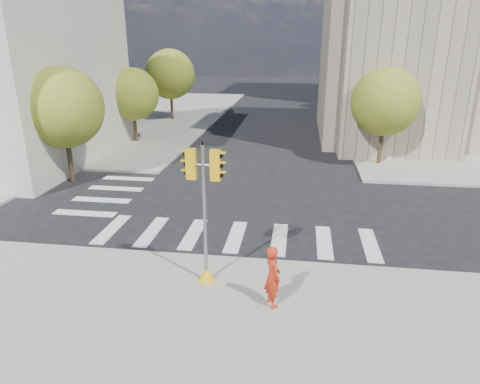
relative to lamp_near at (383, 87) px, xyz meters
name	(u,v)px	position (x,y,z in m)	size (l,w,h in m)	color
ground	(244,218)	(-8.00, -14.00, -4.58)	(160.00, 160.00, 0.00)	black
sidewalk_far_left	(93,114)	(-28.00, 12.00, -4.50)	(28.00, 40.00, 0.15)	gray
civic_building	(478,46)	(7.59, 5.12, 2.68)	(26.00, 16.00, 19.39)	gray
tree_lw_near	(63,108)	(-18.50, -10.00, -0.38)	(4.40, 4.40, 6.41)	#382616
tree_lw_mid	(132,94)	(-18.50, 0.00, -0.82)	(4.00, 4.00, 5.77)	#382616
tree_lw_far	(170,74)	(-18.50, 10.00, -0.04)	(4.80, 4.80, 6.95)	#382616
tree_re_near	(385,102)	(-0.50, -4.00, -0.53)	(4.20, 4.20, 6.16)	#382616
tree_re_mid	(361,80)	(-0.50, 8.00, -0.23)	(4.60, 4.60, 6.66)	#382616
tree_re_far	(348,76)	(-0.50, 20.00, -0.71)	(4.00, 4.00, 5.88)	#382616
lamp_near	(383,87)	(0.00, 0.00, 0.00)	(0.35, 0.18, 8.11)	black
lamp_far	(359,73)	(0.00, 14.00, 0.00)	(0.35, 0.18, 8.11)	black
traffic_signal	(205,225)	(-8.51, -19.75, -2.44)	(1.07, 0.56, 4.69)	#E3A60B
photographer	(273,276)	(-6.27, -20.82, -3.47)	(0.70, 0.46, 1.92)	red
planter_wall	(5,176)	(-22.12, -10.80, -4.18)	(6.00, 0.40, 0.50)	white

